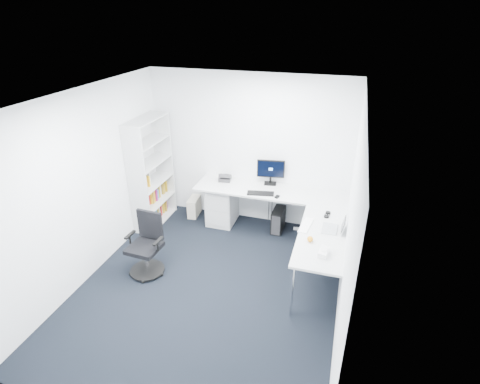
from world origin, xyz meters
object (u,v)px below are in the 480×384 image
(l_desk, at_px, (269,221))
(monitor, at_px, (271,172))
(laptop, at_px, (330,223))
(bookshelf, at_px, (151,173))
(task_chair, at_px, (144,246))

(l_desk, relative_size, monitor, 5.69)
(laptop, bearing_deg, bookshelf, 168.24)
(laptop, bearing_deg, l_desk, 148.07)
(monitor, bearing_deg, bookshelf, -174.12)
(l_desk, xyz_separation_m, laptop, (1.02, -0.65, 0.51))
(l_desk, xyz_separation_m, task_chair, (-1.57, -1.37, 0.08))
(monitor, bearing_deg, task_chair, -135.18)
(l_desk, bearing_deg, monitor, 101.62)
(monitor, distance_m, laptop, 1.68)
(bookshelf, height_order, laptop, bookshelf)
(task_chair, height_order, monitor, monitor)
(laptop, bearing_deg, monitor, 133.24)
(l_desk, bearing_deg, bookshelf, 178.68)
(bookshelf, xyz_separation_m, task_chair, (0.61, -1.42, -0.51))
(l_desk, relative_size, laptop, 8.96)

